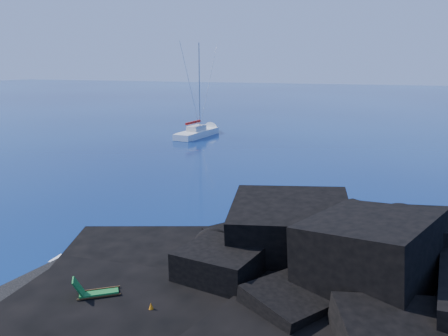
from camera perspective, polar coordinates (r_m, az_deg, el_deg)
The scene contains 9 objects.
ground at distance 20.22m, azimuth -26.02°, elevation -13.74°, with size 400.00×400.00×0.00m, color #030A35.
headland at distance 17.15m, azimuth 16.25°, elevation -17.90°, with size 24.00×24.00×3.60m, color black, non-canonical shape.
beach at distance 17.76m, azimuth -14.48°, elevation -16.62°, with size 8.50×6.00×0.70m, color black.
surf_foam at distance 20.89m, azimuth -5.94°, elevation -11.49°, with size 10.00×8.00×0.06m, color white, non-canonical shape.
sailboat at distance 55.01m, azimuth -3.38°, elevation 4.15°, with size 2.29×10.92×11.45m, color white, non-canonical shape.
deck_chair at distance 16.98m, azimuth -16.06°, elevation -14.79°, with size 1.56×0.68×1.08m, color #156227, non-canonical shape.
towel at distance 19.01m, azimuth -15.39°, elevation -13.31°, with size 1.76×0.84×0.05m, color white.
sunbather at distance 18.95m, azimuth -15.41°, elevation -12.95°, with size 1.63×0.40×0.22m, color tan, non-canonical shape.
marker_cone at distance 15.84m, azimuth -9.49°, elevation -17.77°, with size 0.34×0.34×0.52m, color orange.
Camera 1 is at (13.97, -11.73, 8.74)m, focal length 35.00 mm.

